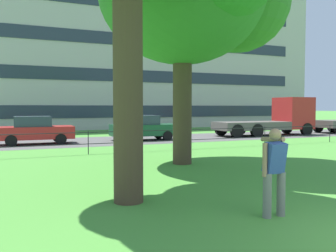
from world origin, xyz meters
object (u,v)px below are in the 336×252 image
flatbed_truck_right (277,118)px  apartment_building_background (138,49)px  person_thrower (274,169)px  car_dark_green_center (143,128)px  car_red_far_left (35,130)px

flatbed_truck_right → apartment_building_background: (-4.76, 17.34, 7.18)m
person_thrower → car_dark_green_center: size_ratio=0.41×
person_thrower → car_red_far_left: size_ratio=0.41×
person_thrower → car_red_far_left: person_thrower is taller
car_red_far_left → flatbed_truck_right: (16.54, -0.10, 0.44)m
person_thrower → flatbed_truck_right: (13.25, 15.67, 0.33)m
car_red_far_left → flatbed_truck_right: flatbed_truck_right is taller
car_red_far_left → flatbed_truck_right: 16.54m
car_red_far_left → person_thrower: bearing=-78.2°
car_dark_green_center → flatbed_truck_right: bearing=0.2°
person_thrower → flatbed_truck_right: bearing=49.8°
car_dark_green_center → apartment_building_background: (5.53, 17.38, 7.62)m
person_thrower → flatbed_truck_right: size_ratio=0.22×
apartment_building_background → person_thrower: bearing=-104.4°
car_dark_green_center → apartment_building_background: size_ratio=0.11×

